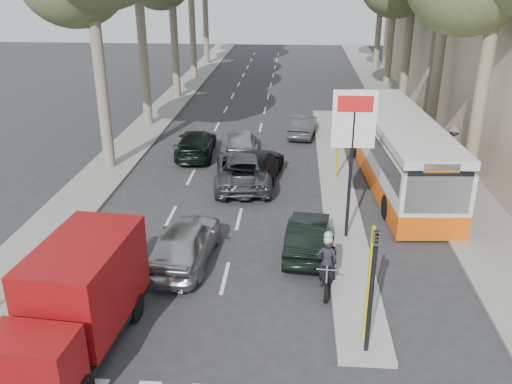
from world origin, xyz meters
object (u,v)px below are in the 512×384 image
(city_bus, at_px, (398,149))
(motorcycle, at_px, (327,261))
(silver_hatchback, at_px, (185,242))
(dark_hatchback, at_px, (308,236))
(red_truck, at_px, (78,300))

(city_bus, distance_m, motorcycle, 9.83)
(silver_hatchback, relative_size, dark_hatchback, 1.16)
(silver_hatchback, xyz_separation_m, red_truck, (-1.81, -4.67, 0.74))
(red_truck, relative_size, city_bus, 0.45)
(dark_hatchback, bearing_deg, silver_hatchback, 19.09)
(city_bus, relative_size, motorcycle, 5.66)
(dark_hatchback, relative_size, city_bus, 0.32)
(silver_hatchback, distance_m, motorcycle, 4.85)
(dark_hatchback, distance_m, red_truck, 8.30)
(silver_hatchback, distance_m, red_truck, 5.06)
(dark_hatchback, distance_m, motorcycle, 2.15)
(motorcycle, bearing_deg, city_bus, 71.62)
(silver_hatchback, relative_size, city_bus, 0.37)
(red_truck, bearing_deg, dark_hatchback, 48.15)
(silver_hatchback, bearing_deg, dark_hatchback, -161.96)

